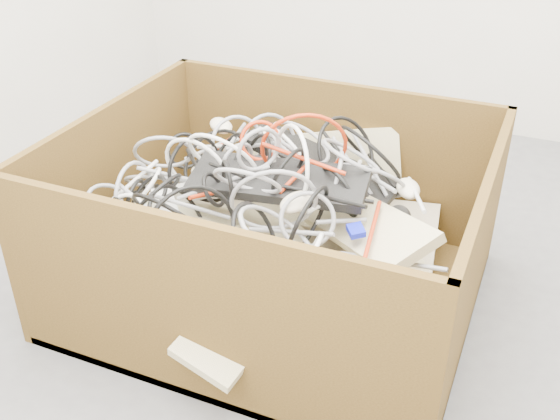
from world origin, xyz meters
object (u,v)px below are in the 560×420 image
at_px(cardboard_box, 273,257).
at_px(power_strip_left, 212,188).
at_px(power_strip_right, 171,227).
at_px(vga_plug, 356,231).

distance_m(cardboard_box, power_strip_left, 0.28).
height_order(cardboard_box, power_strip_left, cardboard_box).
bearing_deg(power_strip_right, cardboard_box, 94.38).
relative_size(cardboard_box, power_strip_right, 3.89).
xyz_separation_m(power_strip_left, power_strip_right, (-0.02, -0.20, -0.02)).
bearing_deg(power_strip_right, power_strip_left, 132.19).
bearing_deg(power_strip_left, vga_plug, -27.38).
bearing_deg(vga_plug, power_strip_left, -138.24).
bearing_deg(cardboard_box, vga_plug, -21.10).
distance_m(power_strip_left, power_strip_right, 0.21).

